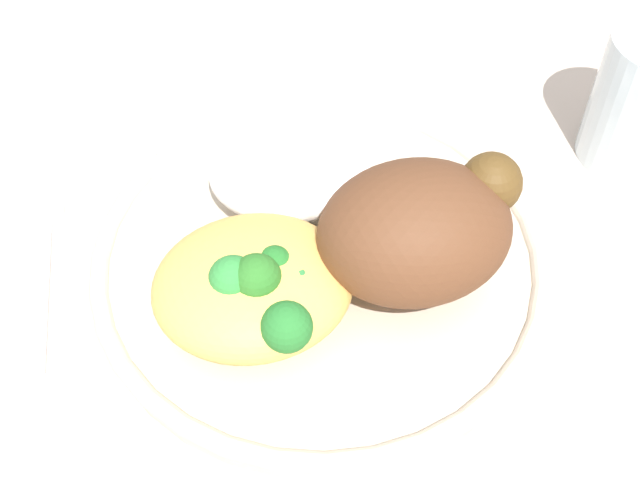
% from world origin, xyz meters
% --- Properties ---
extents(ground_plane, '(2.00, 2.00, 0.00)m').
position_xyz_m(ground_plane, '(0.00, 0.00, 0.00)').
color(ground_plane, beige).
extents(plate, '(0.26, 0.26, 0.02)m').
position_xyz_m(plate, '(0.00, 0.00, 0.01)').
color(plate, beige).
rests_on(plate, ground_plane).
extents(roasted_chicken, '(0.11, 0.08, 0.07)m').
position_xyz_m(roasted_chicken, '(0.05, -0.03, 0.06)').
color(roasted_chicken, brown).
rests_on(roasted_chicken, plate).
extents(rice_pile, '(0.10, 0.08, 0.04)m').
position_xyz_m(rice_pile, '(-0.01, 0.05, 0.04)').
color(rice_pile, white).
rests_on(rice_pile, plate).
extents(mac_cheese_with_broccoli, '(0.11, 0.10, 0.05)m').
position_xyz_m(mac_cheese_with_broccoli, '(-0.04, -0.03, 0.04)').
color(mac_cheese_with_broccoli, '#EEB355').
rests_on(mac_cheese_with_broccoli, plate).
extents(fork, '(0.02, 0.14, 0.01)m').
position_xyz_m(fork, '(-0.16, 0.04, 0.00)').
color(fork, silver).
rests_on(fork, ground_plane).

